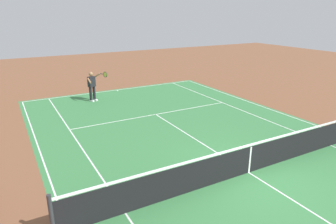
% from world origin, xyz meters
% --- Properties ---
extents(ground_plane, '(60.00, 60.00, 0.00)m').
position_xyz_m(ground_plane, '(0.00, 0.00, 0.00)').
color(ground_plane, brown).
extents(court_slab, '(24.20, 11.40, 0.00)m').
position_xyz_m(court_slab, '(0.00, 0.00, 0.00)').
color(court_slab, '#387A42').
rests_on(court_slab, ground_plane).
extents(court_line_markings, '(23.85, 11.05, 0.01)m').
position_xyz_m(court_line_markings, '(0.00, 0.00, 0.00)').
color(court_line_markings, white).
rests_on(court_line_markings, ground_plane).
extents(tennis_net, '(0.10, 11.70, 1.08)m').
position_xyz_m(tennis_net, '(0.00, 0.00, 0.49)').
color(tennis_net, '#2D2D33').
rests_on(tennis_net, ground_plane).
extents(tennis_player_near, '(0.92, 0.94, 1.70)m').
position_xyz_m(tennis_player_near, '(10.19, 1.98, 0.93)').
color(tennis_player_near, black).
rests_on(tennis_player_near, ground_plane).
extents(tennis_ball, '(0.07, 0.07, 0.07)m').
position_xyz_m(tennis_ball, '(0.35, -3.91, 0.03)').
color(tennis_ball, '#CCE01E').
rests_on(tennis_ball, ground_plane).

